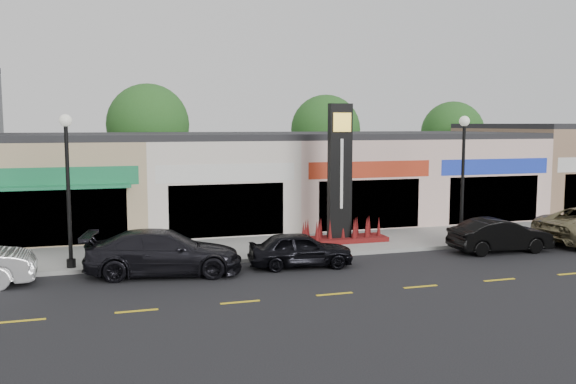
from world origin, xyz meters
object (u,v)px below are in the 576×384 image
object	(u,v)px
pylon_sign	(340,193)
car_dark_sedan	(164,252)
car_black_conv	(500,235)
lamp_west_near	(68,175)
car_black_sedan	(300,249)
lamp_east_near	(463,166)

from	to	relation	value
pylon_sign	car_dark_sedan	xyz separation A→B (m)	(-7.84, -3.12, -1.48)
car_dark_sedan	pylon_sign	bearing A→B (deg)	-58.79
car_dark_sedan	car_black_conv	distance (m)	13.68
pylon_sign	car_black_conv	xyz separation A→B (m)	(5.84, -3.28, -1.58)
lamp_west_near	car_black_sedan	bearing A→B (deg)	-11.90
pylon_sign	lamp_east_near	bearing A→B (deg)	-18.75
lamp_east_near	pylon_sign	xyz separation A→B (m)	(-5.00, 1.70, -1.20)
lamp_east_near	car_black_conv	distance (m)	3.31
car_dark_sedan	car_black_sedan	world-z (taller)	car_dark_sedan
lamp_east_near	car_dark_sedan	distance (m)	13.19
lamp_west_near	pylon_sign	world-z (taller)	pylon_sign
lamp_east_near	car_dark_sedan	world-z (taller)	lamp_east_near
car_black_sedan	lamp_west_near	bearing A→B (deg)	83.79
lamp_east_near	car_black_sedan	xyz separation A→B (m)	(-7.89, -1.71, -2.82)
car_black_sedan	car_black_conv	world-z (taller)	car_black_conv
lamp_west_near	lamp_east_near	world-z (taller)	same
lamp_west_near	car_black_sedan	distance (m)	8.76
lamp_west_near	pylon_sign	bearing A→B (deg)	8.77
lamp_east_near	car_black_sedan	distance (m)	8.55
pylon_sign	car_black_conv	size ratio (longest dim) A/B	1.42
lamp_west_near	car_black_sedan	xyz separation A→B (m)	(8.11, -1.71, -2.82)
car_black_sedan	car_black_conv	xyz separation A→B (m)	(8.73, 0.12, 0.04)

